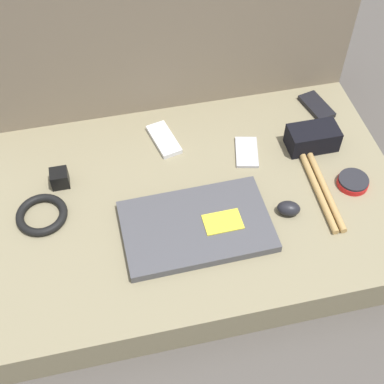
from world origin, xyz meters
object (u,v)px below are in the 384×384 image
at_px(computer_mouse, 289,208).
at_px(charger_brick, 60,178).
at_px(camera_pouch, 313,138).
at_px(phone_black, 164,139).
at_px(phone_silver, 247,152).
at_px(speaker_puck, 353,182).
at_px(laptop, 197,226).
at_px(phone_small, 317,106).

xyz_separation_m(computer_mouse, charger_brick, (-0.53, 0.21, 0.01)).
bearing_deg(charger_brick, camera_pouch, -1.03).
bearing_deg(phone_black, phone_silver, -36.77).
distance_m(speaker_puck, camera_pouch, 0.16).
xyz_separation_m(computer_mouse, phone_black, (-0.25, 0.30, -0.01)).
xyz_separation_m(computer_mouse, camera_pouch, (0.13, 0.20, 0.01)).
xyz_separation_m(speaker_puck, camera_pouch, (-0.06, 0.15, 0.02)).
bearing_deg(laptop, charger_brick, 144.31).
bearing_deg(camera_pouch, speaker_puck, -69.90).
bearing_deg(phone_black, speaker_puck, -43.07).
height_order(computer_mouse, camera_pouch, camera_pouch).
bearing_deg(laptop, phone_silver, 47.69).
bearing_deg(speaker_puck, phone_silver, 144.84).
height_order(speaker_puck, phone_black, speaker_puck).
relative_size(phone_silver, phone_small, 0.96).
xyz_separation_m(laptop, phone_small, (0.43, 0.34, -0.00)).
height_order(speaker_puck, phone_small, speaker_puck).
xyz_separation_m(phone_silver, charger_brick, (-0.49, -0.00, 0.02)).
bearing_deg(speaker_puck, camera_pouch, 110.10).
xyz_separation_m(phone_black, phone_small, (0.45, 0.04, -0.00)).
xyz_separation_m(phone_black, camera_pouch, (0.38, -0.10, 0.02)).
bearing_deg(computer_mouse, camera_pouch, 76.78).
distance_m(laptop, charger_brick, 0.37).
bearing_deg(camera_pouch, phone_silver, 176.07).
distance_m(computer_mouse, phone_silver, 0.22).
xyz_separation_m(laptop, speaker_puck, (0.42, 0.05, -0.00)).
bearing_deg(phone_black, laptop, -98.75).
bearing_deg(phone_small, computer_mouse, -134.12).
bearing_deg(charger_brick, laptop, -34.63).
relative_size(laptop, camera_pouch, 2.66).
bearing_deg(phone_black, computer_mouse, -63.46).
height_order(phone_small, camera_pouch, camera_pouch).
height_order(computer_mouse, phone_small, computer_mouse).
relative_size(phone_black, phone_small, 1.10).
bearing_deg(computer_mouse, laptop, -159.66).
distance_m(laptop, phone_black, 0.30).
relative_size(laptop, phone_silver, 3.01).
bearing_deg(phone_silver, phone_black, 169.45).
bearing_deg(charger_brick, phone_small, 9.82).
distance_m(speaker_puck, phone_small, 0.29).
distance_m(phone_black, camera_pouch, 0.40).
height_order(laptop, phone_small, laptop).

